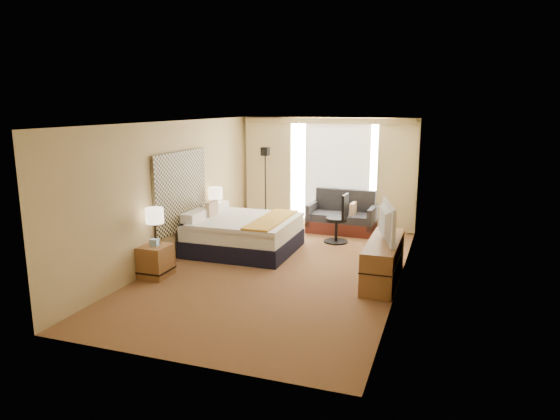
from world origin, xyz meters
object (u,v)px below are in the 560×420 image
(nightstand_right, at_px, (220,228))
(lamp_left, at_px, (155,216))
(bed, at_px, (243,234))
(floor_lamp, at_px, (265,171))
(desk_chair, at_px, (339,221))
(loveseat, at_px, (342,218))
(lamp_right, at_px, (215,194))
(television, at_px, (382,222))
(media_dresser, at_px, (383,261))
(nightstand_left, at_px, (156,261))

(nightstand_right, xyz_separation_m, lamp_left, (-0.01, -2.45, 0.77))
(bed, distance_m, floor_lamp, 2.41)
(desk_chair, bearing_deg, loveseat, 100.17)
(loveseat, bearing_deg, nightstand_right, -144.18)
(lamp_right, bearing_deg, bed, -31.41)
(floor_lamp, height_order, lamp_right, floor_lamp)
(loveseat, bearing_deg, television, -65.43)
(media_dresser, bearing_deg, bed, 163.61)
(loveseat, bearing_deg, lamp_right, -143.49)
(nightstand_left, xyz_separation_m, desk_chair, (2.48, 3.15, 0.19))
(nightstand_right, bearing_deg, desk_chair, 14.62)
(loveseat, height_order, floor_lamp, floor_lamp)
(nightstand_right, distance_m, loveseat, 2.85)
(nightstand_left, xyz_separation_m, floor_lamp, (0.47, 4.07, 1.07))
(desk_chair, bearing_deg, floor_lamp, 158.10)
(nightstand_right, height_order, television, television)
(media_dresser, xyz_separation_m, floor_lamp, (-3.23, 3.02, 1.00))
(floor_lamp, bearing_deg, lamp_left, -96.71)
(loveseat, distance_m, television, 3.40)
(media_dresser, height_order, desk_chair, desk_chair)
(floor_lamp, distance_m, television, 4.42)
(nightstand_left, height_order, television, television)
(desk_chair, bearing_deg, bed, -140.63)
(nightstand_right, bearing_deg, television, -22.01)
(media_dresser, height_order, lamp_right, lamp_right)
(nightstand_left, relative_size, bed, 0.27)
(loveseat, relative_size, floor_lamp, 0.81)
(nightstand_left, relative_size, lamp_left, 0.86)
(nightstand_left, xyz_separation_m, loveseat, (2.36, 4.09, 0.04))
(desk_chair, height_order, lamp_left, lamp_left)
(nightstand_left, xyz_separation_m, bed, (0.81, 1.90, 0.08))
(nightstand_right, distance_m, floor_lamp, 1.96)
(nightstand_right, bearing_deg, media_dresser, -21.40)
(loveseat, bearing_deg, media_dresser, -64.46)
(nightstand_right, relative_size, lamp_right, 0.89)
(bed, bearing_deg, media_dresser, -16.39)
(television, bearing_deg, nightstand_left, 90.00)
(floor_lamp, bearing_deg, nightstand_left, -96.55)
(nightstand_right, distance_m, bed, 1.01)
(desk_chair, bearing_deg, lamp_left, -126.08)
(bed, bearing_deg, nightstand_left, -113.07)
(desk_chair, bearing_deg, media_dresser, -57.20)
(bed, bearing_deg, television, -17.13)
(media_dresser, distance_m, lamp_left, 3.90)
(nightstand_right, distance_m, lamp_left, 2.57)
(media_dresser, xyz_separation_m, desk_chair, (-1.22, 2.10, 0.12))
(lamp_left, xyz_separation_m, lamp_right, (-0.04, 2.38, -0.02))
(desk_chair, xyz_separation_m, television, (1.17, -2.12, 0.54))
(bed, height_order, desk_chair, desk_chair)
(media_dresser, xyz_separation_m, television, (-0.05, -0.03, 0.66))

